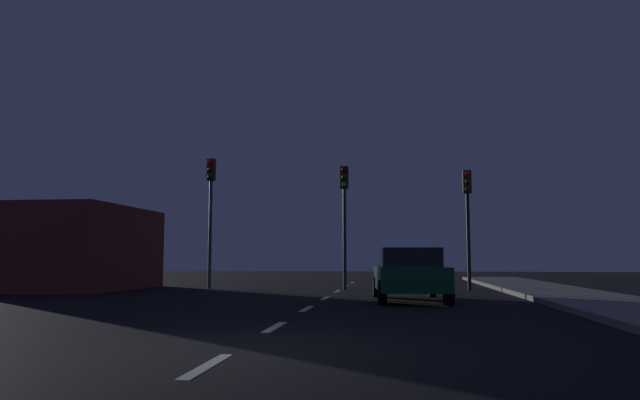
# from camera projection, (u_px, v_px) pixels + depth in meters

# --- Properties ---
(ground_plane) EXTENTS (80.00, 80.00, 0.00)m
(ground_plane) POSITION_uv_depth(u_px,v_px,m) (310.00, 307.00, 14.77)
(ground_plane) COLOR black
(sidewalk_curb_right) EXTENTS (3.00, 40.00, 0.15)m
(sidewalk_curb_right) POSITION_uv_depth(u_px,v_px,m) (623.00, 307.00, 13.82)
(sidewalk_curb_right) COLOR gray
(sidewalk_curb_right) RESTS_ON ground_plane
(lane_stripe_nearest) EXTENTS (0.16, 1.60, 0.01)m
(lane_stripe_nearest) POSITION_uv_depth(u_px,v_px,m) (207.00, 366.00, 6.67)
(lane_stripe_nearest) COLOR silver
(lane_stripe_nearest) RESTS_ON ground_plane
(lane_stripe_second) EXTENTS (0.16, 1.60, 0.01)m
(lane_stripe_second) POSITION_uv_depth(u_px,v_px,m) (275.00, 327.00, 10.42)
(lane_stripe_second) COLOR silver
(lane_stripe_second) RESTS_ON ground_plane
(lane_stripe_third) EXTENTS (0.16, 1.60, 0.01)m
(lane_stripe_third) POSITION_uv_depth(u_px,v_px,m) (307.00, 309.00, 14.17)
(lane_stripe_third) COLOR silver
(lane_stripe_third) RESTS_ON ground_plane
(lane_stripe_fourth) EXTENTS (0.16, 1.60, 0.01)m
(lane_stripe_fourth) POSITION_uv_depth(u_px,v_px,m) (325.00, 298.00, 17.92)
(lane_stripe_fourth) COLOR silver
(lane_stripe_fourth) RESTS_ON ground_plane
(lane_stripe_fifth) EXTENTS (0.16, 1.60, 0.01)m
(lane_stripe_fifth) POSITION_uv_depth(u_px,v_px,m) (337.00, 291.00, 21.67)
(lane_stripe_fifth) COLOR silver
(lane_stripe_fifth) RESTS_ON ground_plane
(lane_stripe_sixth) EXTENTS (0.16, 1.60, 0.01)m
(lane_stripe_sixth) POSITION_uv_depth(u_px,v_px,m) (346.00, 286.00, 25.42)
(lane_stripe_sixth) COLOR silver
(lane_stripe_sixth) RESTS_ON ground_plane
(lane_stripe_seventh) EXTENTS (0.16, 1.60, 0.01)m
(lane_stripe_seventh) POSITION_uv_depth(u_px,v_px,m) (352.00, 283.00, 29.18)
(lane_stripe_seventh) COLOR silver
(lane_stripe_seventh) RESTS_ON ground_plane
(traffic_signal_left) EXTENTS (0.32, 0.38, 5.30)m
(traffic_signal_left) POSITION_uv_depth(u_px,v_px,m) (211.00, 198.00, 23.90)
(traffic_signal_left) COLOR #4C4C51
(traffic_signal_left) RESTS_ON ground_plane
(traffic_signal_center) EXTENTS (0.32, 0.38, 4.88)m
(traffic_signal_center) POSITION_uv_depth(u_px,v_px,m) (344.00, 203.00, 23.18)
(traffic_signal_center) COLOR #2D2D30
(traffic_signal_center) RESTS_ON ground_plane
(traffic_signal_right) EXTENTS (0.32, 0.38, 4.63)m
(traffic_signal_right) POSITION_uv_depth(u_px,v_px,m) (468.00, 205.00, 22.56)
(traffic_signal_right) COLOR black
(traffic_signal_right) RESTS_ON ground_plane
(car_stopped_ahead) EXTENTS (2.25, 4.37, 1.52)m
(car_stopped_ahead) POSITION_uv_depth(u_px,v_px,m) (409.00, 274.00, 16.93)
(car_stopped_ahead) COLOR #0F4C2D
(car_stopped_ahead) RESTS_ON ground_plane
(storefront_left) EXTENTS (4.76, 6.33, 3.22)m
(storefront_left) POSITION_uv_depth(u_px,v_px,m) (74.00, 248.00, 22.97)
(storefront_left) COLOR maroon
(storefront_left) RESTS_ON ground_plane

